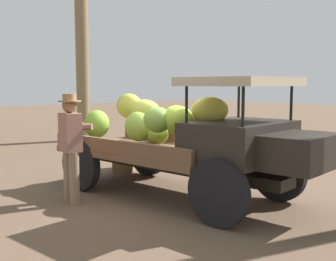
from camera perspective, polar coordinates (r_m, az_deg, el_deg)
name	(u,v)px	position (r m, az deg, el deg)	size (l,w,h in m)	color
ground_plane	(185,194)	(7.03, 2.30, -8.46)	(60.00, 60.00, 0.00)	brown
truck	(193,139)	(6.57, 3.30, -1.09)	(4.60, 2.25, 1.87)	black
farmer	(71,141)	(6.54, -12.84, -1.41)	(0.52, 0.48, 1.64)	#886F55
wooden_crate	(126,158)	(8.95, -5.70, -3.70)	(0.57, 0.42, 0.49)	olive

